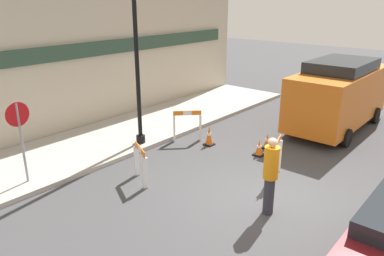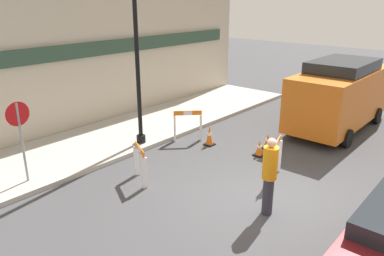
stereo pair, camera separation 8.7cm
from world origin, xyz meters
The scene contains 13 objects.
ground_plane centered at (0.00, 0.00, 0.00)m, with size 60.00×60.00×0.00m, color #424244.
sidewalk_slab centered at (0.00, 6.11, 0.06)m, with size 18.00×3.21×0.13m.
storefront_facade centered at (0.00, 7.78, 2.75)m, with size 18.00×0.22×5.50m.
streetlamp_post centered at (0.38, 4.91, 4.23)m, with size 0.44×0.44×6.50m.
stop_sign centered at (-3.28, 5.10, 1.52)m, with size 0.60×0.07×2.07m.
barricade_0 centered at (1.71, 4.09, 0.57)m, with size 0.75×0.74×1.04m.
barricade_1 centered at (-1.26, 3.09, 0.53)m, with size 0.49×0.81×0.97m.
barricade_2 centered at (1.18, 0.56, 0.58)m, with size 0.94×0.40×1.05m.
traffic_cone_0 centered at (1.88, 3.30, 0.31)m, with size 0.30×0.30×0.65m.
traffic_cone_1 centered at (2.84, 1.73, 0.24)m, with size 0.30×0.30×0.50m.
traffic_cone_2 centered at (2.19, 1.64, 0.23)m, with size 0.30×0.30×0.49m.
person_worker centered at (-0.48, -0.17, 0.97)m, with size 0.42×0.42×1.78m.
work_van centered at (6.16, 0.84, 1.35)m, with size 5.06×2.09×2.48m.
Camera 1 is at (-7.05, -3.56, 4.53)m, focal length 35.00 mm.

